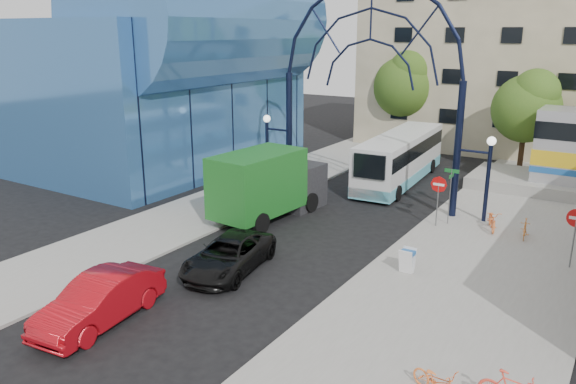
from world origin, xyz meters
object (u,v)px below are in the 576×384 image
Objects in this scene: gateway_arch at (370,46)px; bike_near_b at (525,229)px; stop_sign at (438,189)px; do_not_enter_sign at (576,224)px; tree_north_b at (407,83)px; black_suv at (229,255)px; street_name_sign at (451,185)px; red_sedan at (100,300)px; sandwich_board at (407,258)px; bike_near_a at (492,220)px; tree_north_a at (529,105)px; green_truck at (269,184)px; bike_far_a at (438,381)px; city_bus at (400,157)px.

gateway_arch is 11.98m from bike_near_b.
stop_sign is 1.70× the size of bike_near_b.
do_not_enter_sign is at bearing -56.09° from bike_near_b.
tree_north_b is (-3.88, 15.93, -3.29)m from gateway_arch.
black_suv is (-5.40, -9.49, -1.31)m from stop_sign.
red_sedan is at bearing -113.57° from street_name_sign.
street_name_sign is 0.57× the size of black_suv.
bike_near_a is (1.64, 6.93, -0.13)m from sandwich_board.
tree_north_a is 30.21m from red_sedan.
tree_north_a reaches higher than stop_sign.
black_suv is (2.46, -6.52, -1.09)m from green_truck.
bike_far_a is at bearing 4.11° from red_sedan.
green_truck reaches higher than sandwich_board.
stop_sign is at bearing 50.58° from black_suv.
bike_near_b is at bearing 20.67° from green_truck.
tree_north_a reaches higher than black_suv.
gateway_arch is 1.21× the size of city_bus.
gateway_arch is 1.95× the size of tree_north_a.
gateway_arch reaches higher than red_sedan.
tree_north_a reaches higher than city_bus.
tree_north_a is 0.97× the size of green_truck.
gateway_arch is 18.78m from red_sedan.
street_name_sign is at bearing 34.14° from bike_far_a.
tree_north_b is (-8.68, 17.93, 3.27)m from stop_sign.
do_not_enter_sign is at bearing 39.27° from red_sedan.
bike_far_a is at bearing -58.73° from gateway_arch.
black_suv is 3.36× the size of bike_near_b.
city_bus is at bearing 123.44° from stop_sign.
sandwich_board is at bearing -123.00° from bike_near_a.
stop_sign is 1.33× the size of bike_near_a.
tree_north_b is at bearing 87.29° from red_sedan.
do_not_enter_sign reaches higher than bike_far_a.
street_name_sign is at bearing 93.46° from sandwich_board.
black_suv reaches higher than bike_far_a.
stop_sign is 0.52× the size of red_sedan.
bike_near_a reaches higher than bike_far_a.
sandwich_board is at bearing -71.13° from city_bus.
green_truck is at bearing -170.83° from bike_near_b.
street_name_sign is (5.20, -1.40, -6.43)m from gateway_arch.
tree_north_b is 1.65× the size of red_sedan.
gateway_arch is at bearing 163.23° from bike_near_b.
red_sedan is 3.30× the size of bike_near_b.
green_truck is 15.81m from bike_far_a.
bike_far_a is at bearing -69.78° from city_bus.
tree_north_a is at bearing 68.39° from red_sedan.
do_not_enter_sign is 2.51× the size of sandwich_board.
bike_near_a is at bearing 76.68° from sandwich_board.
stop_sign is 10.99m from black_suv.
street_name_sign is 0.40× the size of tree_north_a.
tree_north_b reaches higher than city_bus.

